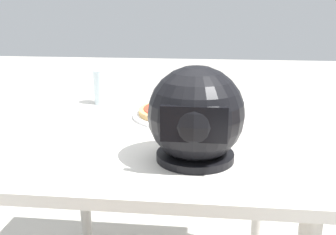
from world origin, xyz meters
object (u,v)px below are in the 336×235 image
at_px(pizza, 179,110).
at_px(motorcycle_helmet, 196,116).
at_px(dining_table, 156,155).
at_px(drinking_glass, 102,87).

relative_size(pizza, motorcycle_helmet, 1.17).
bearing_deg(dining_table, motorcycle_helmet, 120.25).
bearing_deg(motorcycle_helmet, drinking_glass, -54.64).
xyz_separation_m(pizza, motorcycle_helmet, (-0.08, 0.41, 0.10)).
relative_size(dining_table, motorcycle_helmet, 3.84).
bearing_deg(motorcycle_helmet, dining_table, -59.75).
distance_m(dining_table, motorcycle_helmet, 0.34).
bearing_deg(drinking_glass, dining_table, 128.67).
relative_size(dining_table, pizza, 3.27).
xyz_separation_m(pizza, drinking_glass, (0.33, -0.16, 0.04)).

